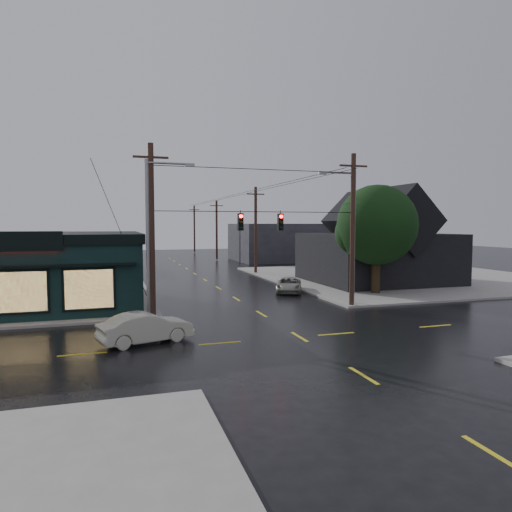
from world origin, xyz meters
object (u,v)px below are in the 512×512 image
object	(u,v)px
utility_pole_nw	(153,319)
corner_tree	(377,225)
sedan_cream	(146,328)
suv_silver	(289,285)
utility_pole_ne	(351,307)

from	to	relation	value
utility_pole_nw	corner_tree	bearing A→B (deg)	13.50
utility_pole_nw	sedan_cream	world-z (taller)	utility_pole_nw
utility_pole_nw	sedan_cream	size ratio (longest dim) A/B	2.34
corner_tree	suv_silver	bearing A→B (deg)	152.09
sedan_cream	suv_silver	size ratio (longest dim) A/B	1.01
utility_pole_nw	sedan_cream	xyz separation A→B (m)	(-0.77, -5.38, 0.71)
corner_tree	utility_pole_ne	bearing A→B (deg)	-136.82
corner_tree	utility_pole_ne	distance (m)	8.20
corner_tree	utility_pole_ne	size ratio (longest dim) A/B	0.83
utility_pole_ne	suv_silver	world-z (taller)	utility_pole_ne
corner_tree	sedan_cream	size ratio (longest dim) A/B	1.95
utility_pole_ne	sedan_cream	size ratio (longest dim) A/B	2.34
utility_pole_nw	suv_silver	size ratio (longest dim) A/B	2.36
corner_tree	suv_silver	world-z (taller)	corner_tree
utility_pole_ne	sedan_cream	distance (m)	14.80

